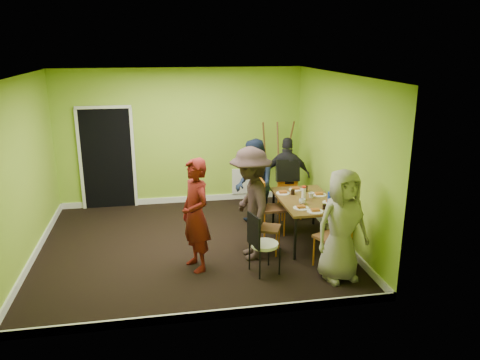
% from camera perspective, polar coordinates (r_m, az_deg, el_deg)
% --- Properties ---
extents(ground, '(5.00, 5.00, 0.00)m').
position_cam_1_polar(ground, '(7.98, -5.86, -7.88)').
color(ground, black).
rests_on(ground, ground).
extents(room_walls, '(5.04, 4.54, 2.82)m').
position_cam_1_polar(room_walls, '(7.67, -6.28, -1.02)').
color(room_walls, '#90BE30').
rests_on(room_walls, ground).
extents(dining_table, '(0.90, 1.50, 0.75)m').
position_cam_1_polar(dining_table, '(7.94, 8.10, -2.69)').
color(dining_table, black).
rests_on(dining_table, ground).
extents(chair_left_far, '(0.43, 0.42, 1.00)m').
position_cam_1_polar(chair_left_far, '(8.22, 3.42, -2.86)').
color(chair_left_far, '#C96812').
rests_on(chair_left_far, ground).
extents(chair_left_near, '(0.48, 0.48, 0.89)m').
position_cam_1_polar(chair_left_near, '(7.53, 2.91, -5.21)').
color(chair_left_near, '#C96812').
rests_on(chair_left_near, ground).
extents(chair_back_end, '(0.46, 0.54, 1.10)m').
position_cam_1_polar(chair_back_end, '(9.13, 5.89, 0.47)').
color(chair_back_end, '#C96812').
rests_on(chair_back_end, ground).
extents(chair_front_end, '(0.57, 0.57, 1.04)m').
position_cam_1_polar(chair_front_end, '(7.06, 11.70, -6.35)').
color(chair_front_end, '#C96812').
rests_on(chair_front_end, ground).
extents(chair_bentwood, '(0.45, 0.44, 0.93)m').
position_cam_1_polar(chair_bentwood, '(6.84, 2.54, -7.41)').
color(chair_bentwood, black).
rests_on(chair_bentwood, ground).
extents(easel, '(0.69, 0.65, 1.73)m').
position_cam_1_polar(easel, '(9.90, 4.47, 2.25)').
color(easel, brown).
rests_on(easel, ground).
extents(plate_near_left, '(0.24, 0.24, 0.01)m').
position_cam_1_polar(plate_near_left, '(8.16, 5.25, -1.61)').
color(plate_near_left, white).
rests_on(plate_near_left, dining_table).
extents(plate_near_right, '(0.25, 0.25, 0.01)m').
position_cam_1_polar(plate_near_right, '(7.47, 7.44, -3.41)').
color(plate_near_right, white).
rests_on(plate_near_right, dining_table).
extents(plate_far_back, '(0.23, 0.23, 0.01)m').
position_cam_1_polar(plate_far_back, '(8.39, 6.79, -1.15)').
color(plate_far_back, white).
rests_on(plate_far_back, dining_table).
extents(plate_far_front, '(0.26, 0.26, 0.01)m').
position_cam_1_polar(plate_far_front, '(7.36, 9.15, -3.79)').
color(plate_far_front, white).
rests_on(plate_far_front, dining_table).
extents(plate_wall_back, '(0.25, 0.25, 0.01)m').
position_cam_1_polar(plate_wall_back, '(8.15, 9.61, -1.79)').
color(plate_wall_back, white).
rests_on(plate_wall_back, dining_table).
extents(plate_wall_front, '(0.25, 0.25, 0.01)m').
position_cam_1_polar(plate_wall_front, '(7.80, 10.95, -2.71)').
color(plate_wall_front, white).
rests_on(plate_wall_front, dining_table).
extents(thermos, '(0.07, 0.07, 0.22)m').
position_cam_1_polar(thermos, '(7.83, 7.78, -1.70)').
color(thermos, white).
rests_on(thermos, dining_table).
extents(blue_bottle, '(0.07, 0.07, 0.21)m').
position_cam_1_polar(blue_bottle, '(7.69, 10.87, -2.20)').
color(blue_bottle, '#1837BA').
rests_on(blue_bottle, dining_table).
extents(orange_bottle, '(0.04, 0.04, 0.08)m').
position_cam_1_polar(orange_bottle, '(8.03, 7.63, -1.75)').
color(orange_bottle, '#C96812').
rests_on(orange_bottle, dining_table).
extents(glass_mid, '(0.07, 0.07, 0.09)m').
position_cam_1_polar(glass_mid, '(8.11, 6.45, -1.47)').
color(glass_mid, black).
rests_on(glass_mid, dining_table).
extents(glass_back, '(0.07, 0.07, 0.11)m').
position_cam_1_polar(glass_back, '(8.30, 8.01, -1.06)').
color(glass_back, black).
rests_on(glass_back, dining_table).
extents(glass_front, '(0.06, 0.06, 0.09)m').
position_cam_1_polar(glass_front, '(7.49, 10.25, -3.20)').
color(glass_front, black).
rests_on(glass_front, dining_table).
extents(cup_a, '(0.11, 0.11, 0.09)m').
position_cam_1_polar(cup_a, '(7.66, 7.62, -2.62)').
color(cup_a, white).
rests_on(cup_a, dining_table).
extents(cup_b, '(0.10, 0.10, 0.09)m').
position_cam_1_polar(cup_b, '(7.99, 8.68, -1.84)').
color(cup_b, white).
rests_on(cup_b, dining_table).
extents(person_standing, '(0.60, 0.73, 1.70)m').
position_cam_1_polar(person_standing, '(6.89, -5.43, -4.26)').
color(person_standing, '#5C120F').
rests_on(person_standing, ground).
extents(person_left_far, '(0.71, 0.87, 1.65)m').
position_cam_1_polar(person_left_far, '(8.35, 1.76, -0.63)').
color(person_left_far, black).
rests_on(person_left_far, ground).
extents(person_left_near, '(0.68, 1.16, 1.78)m').
position_cam_1_polar(person_left_near, '(7.21, 1.33, -2.90)').
color(person_left_near, '#2F211F').
rests_on(person_left_near, ground).
extents(person_back_end, '(0.95, 0.64, 1.51)m').
position_cam_1_polar(person_back_end, '(9.27, 5.79, 0.59)').
color(person_back_end, black).
rests_on(person_back_end, ground).
extents(person_front_end, '(0.88, 0.65, 1.63)m').
position_cam_1_polar(person_front_end, '(6.73, 12.32, -5.44)').
color(person_front_end, gray).
rests_on(person_front_end, ground).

